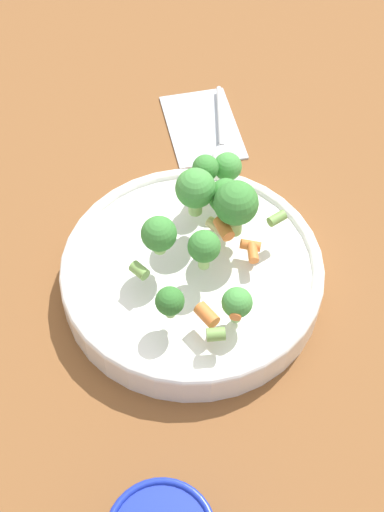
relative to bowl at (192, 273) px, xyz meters
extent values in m
plane|color=brown|center=(0.00, 0.00, -0.02)|extent=(3.00, 3.00, 0.00)
cylinder|color=white|center=(0.00, 0.00, -0.01)|extent=(0.29, 0.29, 0.04)
torus|color=white|center=(0.00, 0.00, 0.01)|extent=(0.29, 0.29, 0.01)
cylinder|color=#8CB766|center=(-0.08, 0.01, 0.03)|extent=(0.01, 0.01, 0.02)
sphere|color=#479342|center=(-0.08, 0.01, 0.05)|extent=(0.03, 0.03, 0.03)
cylinder|color=#8CB766|center=(-0.02, 0.00, 0.04)|extent=(0.01, 0.01, 0.02)
sphere|color=#3D8438|center=(-0.02, 0.00, 0.07)|extent=(0.03, 0.03, 0.03)
cylinder|color=#8CB766|center=(0.05, -0.10, 0.04)|extent=(0.01, 0.01, 0.02)
sphere|color=#479342|center=(0.05, -0.10, 0.06)|extent=(0.03, 0.03, 0.03)
cylinder|color=#8CB766|center=(0.02, 0.03, 0.05)|extent=(0.01, 0.01, 0.01)
sphere|color=#3D8438|center=(0.02, 0.03, 0.07)|extent=(0.04, 0.04, 0.04)
cylinder|color=#8CB766|center=(-0.01, -0.06, 0.05)|extent=(0.02, 0.02, 0.03)
sphere|color=#3D8438|center=(-0.01, -0.06, 0.08)|extent=(0.05, 0.05, 0.05)
cylinder|color=#8CB766|center=(-0.04, 0.07, 0.04)|extent=(0.01, 0.01, 0.01)
sphere|color=#33722D|center=(-0.04, 0.07, 0.06)|extent=(0.03, 0.03, 0.03)
cylinder|color=#8CB766|center=(0.06, -0.07, 0.05)|extent=(0.01, 0.01, 0.01)
sphere|color=#3D8438|center=(0.06, -0.07, 0.07)|extent=(0.03, 0.03, 0.03)
cylinder|color=#8CB766|center=(0.04, -0.04, 0.05)|extent=(0.02, 0.02, 0.02)
sphere|color=#479342|center=(0.04, -0.04, 0.08)|extent=(0.04, 0.04, 0.04)
cylinder|color=#8CB766|center=(0.02, -0.07, 0.04)|extent=(0.01, 0.01, 0.01)
sphere|color=#3D8438|center=(0.02, -0.07, 0.06)|extent=(0.04, 0.04, 0.04)
cylinder|color=beige|center=(0.07, -0.07, 0.03)|extent=(0.02, 0.03, 0.01)
cylinder|color=#729E4C|center=(0.01, 0.06, 0.05)|extent=(0.02, 0.01, 0.01)
cylinder|color=#729E4C|center=(-0.09, 0.05, 0.04)|extent=(0.02, 0.02, 0.01)
cylinder|color=orange|center=(-0.03, -0.06, 0.03)|extent=(0.02, 0.02, 0.01)
cylinder|color=beige|center=(0.01, -0.05, 0.03)|extent=(0.03, 0.02, 0.01)
cylinder|color=orange|center=(-0.01, -0.04, 0.05)|extent=(0.03, 0.02, 0.01)
cylinder|color=#729E4C|center=(-0.03, -0.09, 0.05)|extent=(0.01, 0.02, 0.01)
cylinder|color=orange|center=(-0.04, -0.05, 0.04)|extent=(0.02, 0.02, 0.01)
cylinder|color=orange|center=(-0.09, 0.02, 0.05)|extent=(0.02, 0.02, 0.01)
cylinder|color=orange|center=(-0.07, 0.04, 0.04)|extent=(0.03, 0.02, 0.01)
cube|color=#B2BCC6|center=(0.19, -0.18, -0.02)|extent=(0.17, 0.15, 0.01)
cylinder|color=silver|center=(0.18, -0.21, -0.01)|extent=(0.09, 0.08, 0.01)
ellipsoid|color=silver|center=(0.12, -0.16, -0.01)|extent=(0.04, 0.04, 0.01)
camera|label=1|loc=(-0.35, 0.30, 0.65)|focal=50.00mm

